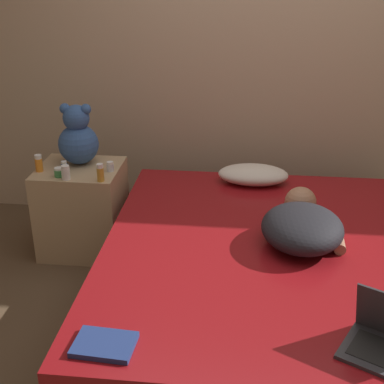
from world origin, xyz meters
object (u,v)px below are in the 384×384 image
at_px(bottle_blue, 64,167).
at_px(bottle_white, 66,173).
at_px(pillow, 253,175).
at_px(person_lying, 303,225).
at_px(bottle_clear, 110,167).
at_px(teddy_bear, 78,138).
at_px(bottle_green, 59,172).
at_px(bottle_orange, 39,163).
at_px(bottle_amber, 100,173).
at_px(book, 104,344).

distance_m(bottle_blue, bottle_white, 0.13).
relative_size(pillow, person_lying, 0.69).
height_order(bottle_blue, bottle_clear, bottle_blue).
xyz_separation_m(bottle_blue, bottle_white, (0.05, -0.12, 0.01)).
distance_m(teddy_bear, bottle_green, 0.28).
xyz_separation_m(pillow, bottle_orange, (-1.34, -0.26, 0.12)).
xyz_separation_m(bottle_green, bottle_amber, (0.27, -0.04, 0.03)).
bearing_deg(pillow, bottle_green, -164.50).
relative_size(bottle_green, bottle_amber, 0.53).
bearing_deg(bottle_orange, person_lying, -16.74).
bearing_deg(person_lying, bottle_green, 167.10).
distance_m(person_lying, bottle_blue, 1.52).
xyz_separation_m(bottle_green, bottle_orange, (-0.15, 0.07, 0.02)).
xyz_separation_m(bottle_blue, bottle_orange, (-0.16, -0.01, 0.02)).
bearing_deg(pillow, book, -108.80).
height_order(bottle_amber, bottle_clear, bottle_amber).
height_order(bottle_clear, book, bottle_clear).
xyz_separation_m(pillow, bottle_clear, (-0.90, -0.21, 0.10)).
relative_size(person_lying, book, 2.71).
bearing_deg(bottle_green, bottle_clear, 22.75).
distance_m(pillow, book, 1.76).
height_order(person_lying, bottle_white, bottle_white).
distance_m(bottle_orange, book, 1.61).
bearing_deg(bottle_green, bottle_white, -32.39).
height_order(bottle_green, bottle_amber, bottle_amber).
distance_m(bottle_blue, bottle_clear, 0.29).
bearing_deg(bottle_clear, book, -77.16).
distance_m(teddy_bear, book, 1.69).
distance_m(person_lying, bottle_amber, 1.23).
bearing_deg(bottle_amber, bottle_clear, 83.65).
xyz_separation_m(bottle_clear, book, (0.33, -1.46, -0.15)).
xyz_separation_m(pillow, bottle_blue, (-1.18, -0.25, 0.10)).
xyz_separation_m(bottle_blue, bottle_clear, (0.28, 0.04, -0.00)).
relative_size(bottle_green, bottle_blue, 0.84).
bearing_deg(book, bottle_clear, 102.84).
relative_size(pillow, bottle_green, 7.88).
distance_m(bottle_clear, book, 1.50).
height_order(pillow, bottle_blue, bottle_blue).
relative_size(pillow, bottle_clear, 7.42).
height_order(person_lying, bottle_blue, bottle_blue).
relative_size(bottle_clear, book, 0.25).
distance_m(teddy_bear, bottle_amber, 0.37).
relative_size(teddy_bear, bottle_blue, 5.70).
distance_m(bottle_amber, bottle_blue, 0.29).
bearing_deg(teddy_bear, bottle_green, -104.55).
bearing_deg(bottle_orange, pillow, 10.88).
relative_size(bottle_green, bottle_orange, 0.54).
bearing_deg(bottle_orange, bottle_amber, -14.92).
bearing_deg(bottle_white, bottle_clear, 34.29).
bearing_deg(teddy_bear, bottle_clear, -26.44).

